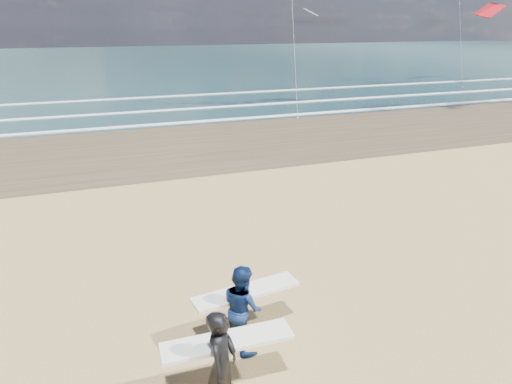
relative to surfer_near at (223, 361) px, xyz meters
name	(u,v)px	position (x,y,z in m)	size (l,w,h in m)	color
wet_sand_strip	(429,121)	(18.96, 17.94, -0.96)	(220.00, 12.00, 0.01)	#493827
ocean	(214,60)	(18.96, 71.94, -0.96)	(220.00, 100.00, 0.02)	#1B393C
foam_breakers	(348,98)	(18.96, 28.04, -0.92)	(220.00, 11.70, 0.05)	white
surfer_near	(223,361)	(0.00, 0.00, 0.00)	(2.22, 1.06, 1.91)	black
surfer_far	(243,306)	(0.80, 1.41, -0.07)	(2.25, 1.25, 1.78)	#0E2250
kite_1	(293,31)	(11.91, 23.99, 4.50)	(5.43, 4.70, 10.08)	slate
kite_5	(460,19)	(33.41, 32.27, 5.32)	(4.70, 4.62, 12.12)	slate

